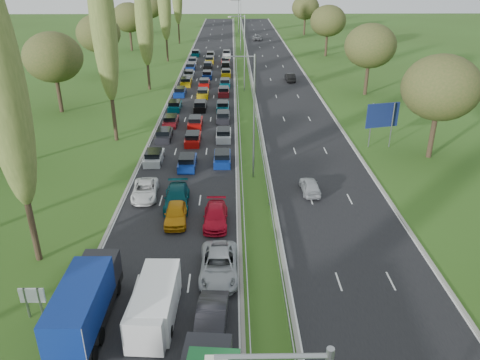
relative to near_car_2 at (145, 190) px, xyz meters
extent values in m
plane|color=#2F4D18|center=(10.00, 41.23, -0.68)|extent=(260.00, 260.00, 0.00)
cube|color=black|center=(3.25, 43.73, -0.68)|extent=(10.50, 215.00, 0.04)
cube|color=black|center=(16.75, 43.73, -0.68)|extent=(10.50, 215.00, 0.04)
cube|color=gray|center=(8.85, 43.73, -0.13)|extent=(0.06, 215.00, 0.32)
cube|color=gray|center=(11.15, 43.73, -0.13)|extent=(0.06, 215.00, 0.32)
cylinder|color=gray|center=(10.00, 4.23, 5.32)|extent=(0.18, 0.18, 12.00)
cylinder|color=gray|center=(10.00, 39.23, 5.32)|extent=(0.18, 0.18, 12.00)
cylinder|color=gray|center=(10.00, 74.23, 5.32)|extent=(0.18, 0.18, 12.00)
cylinder|color=gray|center=(10.00, 109.23, 5.32)|extent=(0.18, 0.18, 12.00)
cylinder|color=#2D2116|center=(-6.00, -9.77, 2.92)|extent=(0.44, 0.44, 7.20)
ellipsoid|color=#54672C|center=(-6.00, -9.77, 11.72)|extent=(2.80, 2.80, 16.00)
cylinder|color=#2D2116|center=(-6.00, 15.23, 3.28)|extent=(0.44, 0.44, 7.92)
ellipsoid|color=#54672C|center=(-6.00, 15.23, 12.96)|extent=(2.80, 2.80, 17.60)
cylinder|color=#2D2116|center=(-6.00, 40.23, 2.56)|extent=(0.44, 0.44, 6.48)
ellipsoid|color=#54672C|center=(-6.00, 40.23, 10.48)|extent=(2.80, 2.80, 14.40)
cylinder|color=#2D2116|center=(-6.00, 65.23, 2.92)|extent=(0.44, 0.44, 7.20)
ellipsoid|color=#54672C|center=(-6.00, 65.23, 11.72)|extent=(2.80, 2.80, 16.00)
cylinder|color=#2D2116|center=(-6.00, 90.23, 3.28)|extent=(0.44, 0.44, 7.92)
cylinder|color=#2D2116|center=(-16.50, 27.23, 1.74)|extent=(0.56, 0.56, 4.84)
ellipsoid|color=#38471E|center=(-16.50, 27.23, 7.02)|extent=(8.00, 8.00, 6.80)
cylinder|color=#2D2116|center=(-16.50, 51.23, 1.74)|extent=(0.56, 0.56, 4.84)
ellipsoid|color=#38471E|center=(-16.50, 51.23, 7.02)|extent=(8.00, 8.00, 6.80)
cylinder|color=#2D2116|center=(-16.50, 79.23, 1.74)|extent=(0.56, 0.56, 4.84)
ellipsoid|color=#38471E|center=(-16.50, 79.23, 7.02)|extent=(8.00, 8.00, 6.80)
cylinder|color=#2D2116|center=(-16.50, 111.23, 1.74)|extent=(0.56, 0.56, 4.84)
ellipsoid|color=#38471E|center=(-16.50, 111.23, 7.02)|extent=(8.00, 8.00, 6.80)
cylinder|color=#2D2116|center=(29.50, 9.23, 1.74)|extent=(0.56, 0.56, 4.84)
ellipsoid|color=#38471E|center=(29.50, 9.23, 7.02)|extent=(8.00, 8.00, 6.80)
cylinder|color=#2D2116|center=(29.50, 36.23, 1.74)|extent=(0.56, 0.56, 4.84)
ellipsoid|color=#38471E|center=(29.50, 36.23, 7.02)|extent=(8.00, 8.00, 6.80)
cylinder|color=#2D2116|center=(29.50, 71.23, 1.74)|extent=(0.56, 0.56, 4.84)
ellipsoid|color=#38471E|center=(29.50, 71.23, 7.02)|extent=(8.00, 8.00, 6.80)
cylinder|color=#2D2116|center=(29.50, 106.23, 1.74)|extent=(0.56, 0.56, 4.84)
ellipsoid|color=#38471E|center=(29.50, 106.23, 7.02)|extent=(8.00, 8.00, 6.80)
cube|color=#B2B7BC|center=(-0.43, 8.24, -0.24)|extent=(1.75, 4.00, 0.80)
cube|color=black|center=(-0.29, 15.38, -0.24)|extent=(1.75, 4.00, 0.80)
cube|color=#590F14|center=(-0.12, 20.83, -0.24)|extent=(1.75, 4.00, 0.80)
cube|color=#053F4C|center=(-0.39, 27.98, -0.24)|extent=(1.75, 4.00, 0.80)
cube|color=navy|center=(-0.45, 36.16, -0.24)|extent=(1.75, 4.00, 0.80)
cube|color=#BF990C|center=(-0.05, 43.04, -0.24)|extent=(1.75, 4.00, 0.80)
cube|color=#B2B7BC|center=(-0.05, 49.35, -0.24)|extent=(1.75, 4.00, 0.80)
cube|color=navy|center=(-0.30, 56.10, -0.24)|extent=(1.75, 4.00, 0.80)
cube|color=slate|center=(-0.36, 62.19, -0.24)|extent=(1.75, 4.00, 0.80)
cube|color=#053F4C|center=(-0.39, 71.72, -0.24)|extent=(1.75, 4.00, 0.80)
cube|color=navy|center=(3.25, 6.78, -0.24)|extent=(1.75, 4.00, 0.80)
cube|color=#A50C0A|center=(3.28, 13.95, -0.24)|extent=(1.75, 4.00, 0.80)
cube|color=#A50C0A|center=(3.13, 20.23, -0.24)|extent=(1.75, 4.00, 0.80)
cube|color=black|center=(3.32, 27.88, -0.24)|extent=(1.75, 4.00, 0.80)
cube|color=#BF990C|center=(3.29, 35.24, -0.24)|extent=(1.75, 4.00, 0.80)
cube|color=#A50C0A|center=(3.16, 42.14, -0.24)|extent=(1.75, 4.00, 0.80)
cube|color=navy|center=(3.34, 48.76, -0.24)|extent=(1.75, 4.00, 0.80)
cube|color=black|center=(3.07, 57.18, -0.24)|extent=(1.75, 4.00, 0.80)
cube|color=#BF990C|center=(3.16, 63.36, -0.24)|extent=(1.75, 4.00, 0.80)
cube|color=slate|center=(3.12, 69.30, -0.24)|extent=(1.75, 4.00, 0.80)
cube|color=navy|center=(6.86, 7.89, -0.24)|extent=(1.75, 4.00, 0.80)
cube|color=#B2B7BC|center=(6.89, 15.31, -0.24)|extent=(1.75, 4.00, 0.80)
cube|color=black|center=(6.71, 22.58, -0.24)|extent=(1.75, 4.00, 0.80)
cube|color=#053F4C|center=(6.59, 27.60, -0.24)|extent=(1.75, 4.00, 0.80)
cube|color=#590F14|center=(6.58, 36.21, -0.24)|extent=(1.75, 4.00, 0.80)
cube|color=#053F4C|center=(6.72, 42.15, -0.24)|extent=(1.75, 4.00, 0.80)
cube|color=#BF990C|center=(6.80, 50.25, -0.24)|extent=(1.75, 4.00, 0.80)
cube|color=black|center=(6.66, 57.26, -0.24)|extent=(1.75, 4.00, 0.80)
cube|color=#A50C0A|center=(6.56, 62.39, -0.24)|extent=(1.75, 4.00, 0.80)
cube|color=silver|center=(6.73, 71.43, -0.24)|extent=(1.75, 4.00, 0.80)
imported|color=silver|center=(0.00, 0.00, 0.00)|extent=(2.54, 4.92, 1.33)
imported|color=#043E46|center=(3.06, -1.74, 0.09)|extent=(2.35, 5.31, 1.51)
imported|color=#C8810D|center=(3.29, -4.51, 0.10)|extent=(1.96, 4.53, 1.52)
imported|color=black|center=(6.68, -17.38, 0.14)|extent=(2.05, 5.00, 1.61)
imported|color=#A1A4AA|center=(6.98, -11.88, 0.11)|extent=(2.57, 5.56, 1.54)
imported|color=#B80B21|center=(6.55, -4.94, 0.02)|extent=(1.95, 4.73, 1.37)
imported|color=#A5A9AE|center=(15.10, 0.63, 0.00)|extent=(1.68, 3.94, 1.33)
imported|color=black|center=(18.41, 45.79, 0.05)|extent=(1.63, 4.36, 1.42)
imported|color=slate|center=(15.02, 96.06, 0.05)|extent=(2.38, 5.14, 1.43)
cube|color=black|center=(-0.46, -16.65, 0.04)|extent=(2.16, 8.10, 0.50)
cube|color=navy|center=(-0.46, -17.64, 1.65)|extent=(2.25, 6.12, 2.22)
cube|color=silver|center=(-0.46, -20.67, 1.65)|extent=(2.20, 0.06, 2.12)
cube|color=black|center=(-0.46, -13.59, 0.89)|extent=(2.20, 1.98, 2.20)
cylinder|color=black|center=(-0.46, -13.80, -0.16)|extent=(1.89, 1.00, 1.00)
cylinder|color=black|center=(-0.46, -19.50, -0.16)|extent=(1.89, 1.00, 1.00)
cube|color=white|center=(3.40, -15.92, 0.49)|extent=(2.19, 5.47, 2.19)
cube|color=black|center=(3.40, -13.51, 0.38)|extent=(2.13, 0.88, 1.75)
cylinder|color=black|center=(2.47, -14.17, -0.29)|extent=(0.27, 0.74, 0.74)
cylinder|color=black|center=(4.33, -17.67, -0.29)|extent=(0.27, 0.74, 0.74)
cube|color=silver|center=(3.31, -16.52, 0.48)|extent=(2.18, 5.45, 2.18)
cube|color=black|center=(3.31, -14.12, 0.37)|extent=(2.12, 0.87, 1.74)
cylinder|color=black|center=(2.38, -14.77, -0.29)|extent=(0.27, 0.74, 0.74)
cylinder|color=black|center=(4.23, -18.26, -0.29)|extent=(0.27, 0.74, 0.74)
cylinder|color=gray|center=(-4.30, -15.87, 0.37)|extent=(0.16, 0.16, 2.10)
cylinder|color=gray|center=(-3.50, -15.87, 0.37)|extent=(0.16, 0.16, 2.10)
cube|color=white|center=(-3.90, -15.87, 0.92)|extent=(1.50, 0.11, 1.00)
cylinder|color=gray|center=(23.70, 12.40, 1.92)|extent=(0.16, 0.16, 5.20)
cylinder|color=gray|center=(26.10, 12.40, 1.92)|extent=(0.16, 0.16, 5.20)
cube|color=navy|center=(24.90, 12.40, 3.12)|extent=(3.90, 1.08, 2.80)
camera|label=1|loc=(7.98, -38.12, 18.63)|focal=35.00mm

